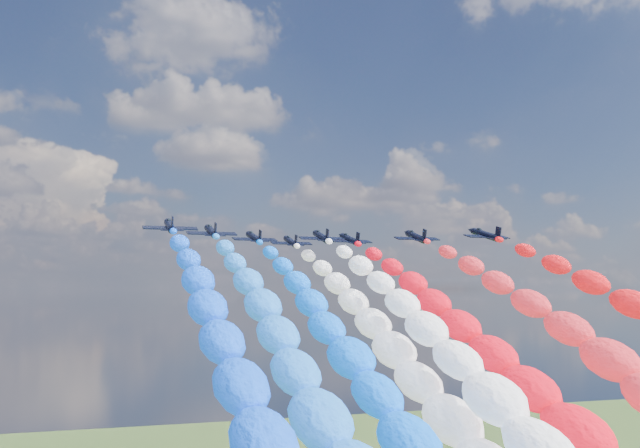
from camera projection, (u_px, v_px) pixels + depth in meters
name	position (u px, v px, depth m)	size (l,w,h in m)	color
jet_0	(170.00, 226.00, 117.52)	(8.54, 11.45, 2.52)	black
jet_1	(211.00, 231.00, 128.75)	(8.54, 11.45, 2.52)	black
trail_1	(309.00, 425.00, 72.17)	(7.34, 113.13, 51.35)	blue
jet_2	(254.00, 238.00, 144.05)	(8.54, 11.45, 2.52)	black
trail_2	(362.00, 401.00, 87.47)	(7.34, 113.13, 51.35)	#085EF4
jet_3	(321.00, 237.00, 141.48)	(8.54, 11.45, 2.52)	black
trail_3	(477.00, 404.00, 84.90)	(7.34, 113.13, 51.35)	white
jet_4	(291.00, 242.00, 156.30)	(8.54, 11.45, 2.52)	black
trail_4	(407.00, 387.00, 99.71)	(7.34, 113.13, 51.35)	white
jet_5	(350.00, 239.00, 149.47)	(8.54, 11.45, 2.52)	black
trail_5	(510.00, 394.00, 92.88)	(7.34, 113.13, 51.35)	red
jet_6	(416.00, 237.00, 141.90)	(8.54, 11.45, 2.52)	black
trail_6	(634.00, 404.00, 85.31)	(7.34, 113.13, 51.35)	red
jet_7	(485.00, 235.00, 136.63)	(8.54, 11.45, 2.52)	black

